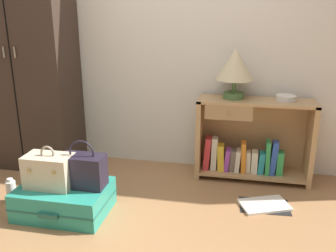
% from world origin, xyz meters
% --- Properties ---
extents(back_wall, '(6.40, 0.10, 2.60)m').
position_xyz_m(back_wall, '(0.00, 1.50, 1.30)').
color(back_wall, silver).
rests_on(back_wall, ground_plane).
extents(wardrobe, '(0.82, 0.47, 2.15)m').
position_xyz_m(wardrobe, '(-1.14, 1.20, 1.07)').
color(wardrobe, '#33261E').
rests_on(wardrobe, ground_plane).
extents(bookshelf, '(0.96, 0.32, 0.70)m').
position_xyz_m(bookshelf, '(0.84, 1.28, 0.32)').
color(bookshelf, tan).
rests_on(bookshelf, ground_plane).
extents(table_lamp, '(0.31, 0.31, 0.41)m').
position_xyz_m(table_lamp, '(0.68, 1.29, 0.97)').
color(table_lamp, '#4C7542').
rests_on(table_lamp, bookshelf).
extents(bowl, '(0.16, 0.16, 0.04)m').
position_xyz_m(bowl, '(1.10, 1.30, 0.72)').
color(bowl, silver).
rests_on(bowl, bookshelf).
extents(suitcase_large, '(0.63, 0.47, 0.21)m').
position_xyz_m(suitcase_large, '(-0.46, 0.41, 0.10)').
color(suitcase_large, teal).
rests_on(suitcase_large, ground_plane).
extents(train_case, '(0.33, 0.21, 0.31)m').
position_xyz_m(train_case, '(-0.55, 0.39, 0.33)').
color(train_case, beige).
rests_on(train_case, suitcase_large).
extents(handbag, '(0.31, 0.16, 0.35)m').
position_xyz_m(handbag, '(-0.32, 0.44, 0.33)').
color(handbag, '#231E2D').
rests_on(handbag, suitcase_large).
extents(bottle, '(0.07, 0.07, 0.20)m').
position_xyz_m(bottle, '(-0.93, 0.46, 0.09)').
color(bottle, white).
rests_on(bottle, ground_plane).
extents(open_book_on_floor, '(0.41, 0.34, 0.02)m').
position_xyz_m(open_book_on_floor, '(0.96, 0.78, 0.01)').
color(open_book_on_floor, white).
rests_on(open_book_on_floor, ground_plane).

